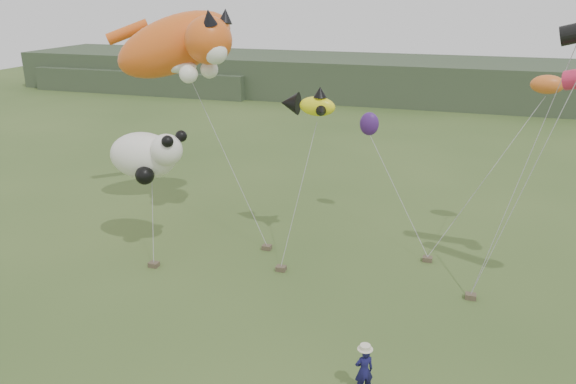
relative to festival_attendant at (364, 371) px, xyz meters
name	(u,v)px	position (x,y,z in m)	size (l,w,h in m)	color
ground	(304,342)	(-2.22, 1.78, -0.73)	(120.00, 120.00, 0.00)	#385123
headland	(394,80)	(-5.34, 46.46, 1.20)	(90.00, 13.00, 4.00)	#2D3D28
festival_attendant	(364,371)	(0.00, 0.00, 0.00)	(0.53, 0.35, 1.45)	#141245
sandbag_anchors	(317,266)	(-3.12, 6.81, -0.63)	(12.65, 4.15, 0.20)	brown
cat_kite	(181,45)	(-10.45, 10.31, 7.55)	(7.25, 4.74, 4.20)	orange
fish_kite	(307,104)	(-4.16, 8.84, 5.50)	(2.39, 1.64, 1.26)	yellow
panda_kite	(147,155)	(-10.31, 6.52, 3.47)	(3.41, 2.21, 2.12)	white
misc_kites	(464,103)	(1.89, 12.21, 5.30)	(8.32, 1.42, 3.18)	orange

